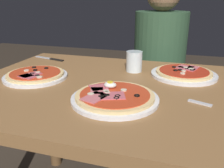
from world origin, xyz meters
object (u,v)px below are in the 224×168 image
object	(u,v)px
dining_table	(106,113)
water_glass_near	(134,63)
diner_person	(158,78)
pizza_foreground	(114,97)
knife	(51,59)
fork	(209,105)
pizza_across_right	(184,73)
pizza_across_left	(36,75)

from	to	relation	value
dining_table	water_glass_near	distance (m)	0.27
dining_table	diner_person	size ratio (longest dim) A/B	0.91
diner_person	dining_table	bearing A→B (deg)	79.16
dining_table	diner_person	xyz separation A→B (m)	(0.13, 0.68, -0.06)
pizza_foreground	dining_table	bearing A→B (deg)	118.81
dining_table	water_glass_near	size ratio (longest dim) A/B	11.81
water_glass_near	diner_person	xyz separation A→B (m)	(0.06, 0.48, -0.22)
dining_table	knife	xyz separation A→B (m)	(-0.41, 0.29, 0.13)
fork	pizza_across_right	bearing A→B (deg)	105.92
pizza_foreground	knife	world-z (taller)	pizza_foreground
pizza_across_right	fork	world-z (taller)	pizza_across_right
diner_person	water_glass_near	bearing A→B (deg)	82.48
fork	knife	distance (m)	0.87
water_glass_near	diner_person	distance (m)	0.53
dining_table	knife	distance (m)	0.52
pizza_across_right	diner_person	xyz separation A→B (m)	(-0.16, 0.48, -0.19)
pizza_across_right	water_glass_near	distance (m)	0.22
pizza_foreground	fork	world-z (taller)	pizza_foreground
pizza_across_left	knife	size ratio (longest dim) A/B	1.35
diner_person	fork	bearing A→B (deg)	107.18
pizza_across_left	fork	xyz separation A→B (m)	(0.67, -0.08, -0.01)
pizza_across_left	pizza_across_right	bearing A→B (deg)	19.74
pizza_foreground	pizza_across_left	distance (m)	0.40
pizza_across_left	water_glass_near	distance (m)	0.43
pizza_across_right	diner_person	world-z (taller)	diner_person
pizza_foreground	pizza_across_left	size ratio (longest dim) A/B	1.09
dining_table	pizza_foreground	xyz separation A→B (m)	(0.08, -0.14, 0.14)
pizza_across_right	water_glass_near	xyz separation A→B (m)	(-0.22, 0.00, 0.03)
water_glass_near	fork	xyz separation A→B (m)	(0.30, -0.30, -0.04)
pizza_across_right	knife	size ratio (longest dim) A/B	1.43
water_glass_near	knife	world-z (taller)	water_glass_near
pizza_foreground	water_glass_near	xyz separation A→B (m)	(-0.01, 0.34, 0.03)
diner_person	pizza_across_left	bearing A→B (deg)	57.94
diner_person	knife	bearing A→B (deg)	36.09
pizza_across_left	knife	bearing A→B (deg)	108.99
dining_table	pizza_foreground	bearing A→B (deg)	-61.19
water_glass_near	fork	world-z (taller)	water_glass_near
pizza_across_left	water_glass_near	size ratio (longest dim) A/B	2.88
pizza_across_right	water_glass_near	world-z (taller)	water_glass_near
fork	knife	size ratio (longest dim) A/B	0.79
pizza_across_left	pizza_foreground	bearing A→B (deg)	-18.45
pizza_across_right	knife	xyz separation A→B (m)	(-0.69, 0.09, -0.01)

